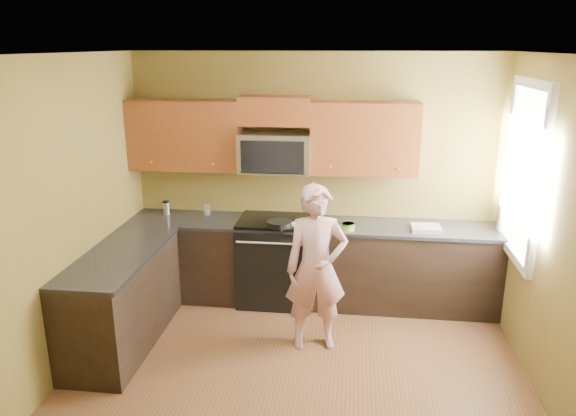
% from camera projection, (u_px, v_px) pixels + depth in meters
% --- Properties ---
extents(floor, '(4.00, 4.00, 0.00)m').
position_uv_depth(floor, '(293.00, 392.00, 4.48)').
color(floor, brown).
rests_on(floor, ground).
extents(ceiling, '(4.00, 4.00, 0.00)m').
position_uv_depth(ceiling, '(294.00, 55.00, 3.70)').
color(ceiling, white).
rests_on(ceiling, ground).
extents(wall_back, '(4.00, 0.00, 4.00)m').
position_uv_depth(wall_back, '(314.00, 177.00, 5.99)').
color(wall_back, brown).
rests_on(wall_back, ground).
extents(wall_front, '(4.00, 0.00, 4.00)m').
position_uv_depth(wall_front, '(238.00, 410.00, 2.19)').
color(wall_front, brown).
rests_on(wall_front, ground).
extents(wall_left, '(0.00, 4.00, 4.00)m').
position_uv_depth(wall_left, '(45.00, 229.00, 4.32)').
color(wall_left, brown).
rests_on(wall_left, ground).
extents(wall_right, '(0.00, 4.00, 4.00)m').
position_uv_depth(wall_right, '(571.00, 251.00, 3.86)').
color(wall_right, brown).
rests_on(wall_right, ground).
extents(cabinet_back_run, '(4.00, 0.60, 0.88)m').
position_uv_depth(cabinet_back_run, '(310.00, 264.00, 5.97)').
color(cabinet_back_run, black).
rests_on(cabinet_back_run, floor).
extents(cabinet_left_run, '(0.60, 1.60, 0.88)m').
position_uv_depth(cabinet_left_run, '(122.00, 300.00, 5.12)').
color(cabinet_left_run, black).
rests_on(cabinet_left_run, floor).
extents(countertop_back, '(4.00, 0.62, 0.04)m').
position_uv_depth(countertop_back, '(311.00, 225.00, 5.83)').
color(countertop_back, black).
rests_on(countertop_back, cabinet_back_run).
extents(countertop_left, '(0.62, 1.60, 0.04)m').
position_uv_depth(countertop_left, '(119.00, 255.00, 4.99)').
color(countertop_left, black).
rests_on(countertop_left, cabinet_left_run).
extents(stove, '(0.76, 0.65, 0.95)m').
position_uv_depth(stove, '(274.00, 260.00, 5.98)').
color(stove, black).
rests_on(stove, floor).
extents(microwave, '(0.76, 0.40, 0.42)m').
position_uv_depth(microwave, '(275.00, 172.00, 5.82)').
color(microwave, silver).
rests_on(microwave, wall_back).
extents(upper_cab_left, '(1.22, 0.33, 0.75)m').
position_uv_depth(upper_cab_left, '(187.00, 169.00, 5.96)').
color(upper_cab_left, brown).
rests_on(upper_cab_left, wall_back).
extents(upper_cab_right, '(1.12, 0.33, 0.75)m').
position_uv_depth(upper_cab_right, '(363.00, 173.00, 5.74)').
color(upper_cab_right, brown).
rests_on(upper_cab_right, wall_back).
extents(upper_cab_over_mw, '(0.76, 0.33, 0.30)m').
position_uv_depth(upper_cab_over_mw, '(275.00, 111.00, 5.66)').
color(upper_cab_over_mw, brown).
rests_on(upper_cab_over_mw, wall_back).
extents(window, '(0.06, 1.06, 1.66)m').
position_uv_depth(window, '(524.00, 172.00, 4.91)').
color(window, white).
rests_on(window, wall_right).
extents(woman, '(0.64, 0.49, 1.58)m').
position_uv_depth(woman, '(316.00, 268.00, 4.98)').
color(woman, '#CB6572').
rests_on(woman, floor).
extents(frying_pan, '(0.37, 0.51, 0.06)m').
position_uv_depth(frying_pan, '(279.00, 226.00, 5.63)').
color(frying_pan, black).
rests_on(frying_pan, stove).
extents(butter_tub, '(0.16, 0.16, 0.10)m').
position_uv_depth(butter_tub, '(348.00, 230.00, 5.59)').
color(butter_tub, gold).
rests_on(butter_tub, countertop_back).
extents(toast_slice, '(0.12, 0.12, 0.01)m').
position_uv_depth(toast_slice, '(308.00, 224.00, 5.77)').
color(toast_slice, '#B27F47').
rests_on(toast_slice, countertop_back).
extents(napkin_a, '(0.14, 0.15, 0.06)m').
position_uv_depth(napkin_a, '(294.00, 225.00, 5.67)').
color(napkin_a, silver).
rests_on(napkin_a, countertop_back).
extents(napkin_b, '(0.16, 0.16, 0.07)m').
position_uv_depth(napkin_b, '(346.00, 226.00, 5.63)').
color(napkin_b, silver).
rests_on(napkin_b, countertop_back).
extents(dish_towel, '(0.30, 0.25, 0.05)m').
position_uv_depth(dish_towel, '(426.00, 228.00, 5.57)').
color(dish_towel, silver).
rests_on(dish_towel, countertop_back).
extents(travel_mug, '(0.08, 0.08, 0.16)m').
position_uv_depth(travel_mug, '(167.00, 214.00, 6.11)').
color(travel_mug, silver).
rests_on(travel_mug, countertop_back).
extents(glass_a, '(0.08, 0.08, 0.12)m').
position_uv_depth(glass_a, '(207.00, 210.00, 6.07)').
color(glass_a, silver).
rests_on(glass_a, countertop_back).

